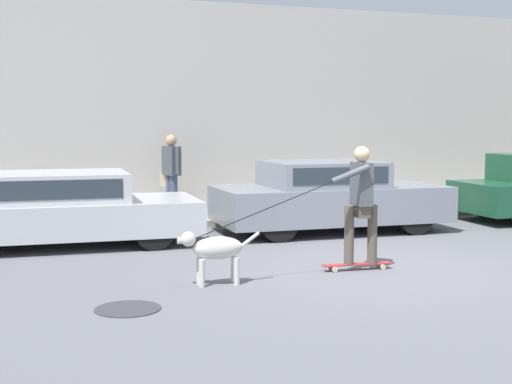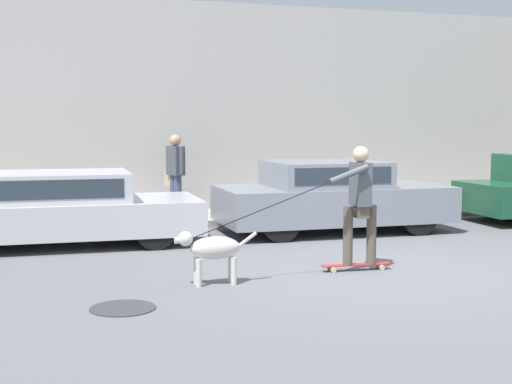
{
  "view_description": "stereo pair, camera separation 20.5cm",
  "coord_description": "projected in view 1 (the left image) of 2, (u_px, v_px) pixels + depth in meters",
  "views": [
    {
      "loc": [
        -4.43,
        -8.19,
        1.94
      ],
      "look_at": [
        -1.18,
        1.39,
        0.95
      ],
      "focal_mm": 50.0,
      "sensor_mm": 36.0,
      "label": 1
    },
    {
      "loc": [
        -4.24,
        -8.25,
        1.94
      ],
      "look_at": [
        -1.18,
        1.39,
        0.95
      ],
      "focal_mm": 50.0,
      "sensor_mm": 36.0,
      "label": 2
    }
  ],
  "objects": [
    {
      "name": "parked_car_0",
      "position": [
        61.0,
        209.0,
        11.2
      ],
      "size": [
        4.27,
        2.0,
        1.16
      ],
      "rotation": [
        0.0,
        0.0,
        -0.04
      ],
      "color": "black",
      "rests_on": "ground_plane"
    },
    {
      "name": "dog",
      "position": [
        215.0,
        249.0,
        8.49
      ],
      "size": [
        1.01,
        0.3,
        0.66
      ],
      "rotation": [
        0.0,
        0.0,
        3.1
      ],
      "color": "beige",
      "rests_on": "ground_plane"
    },
    {
      "name": "fire_hydrant",
      "position": [
        435.0,
        202.0,
        14.38
      ],
      "size": [
        0.18,
        0.18,
        0.65
      ],
      "color": "gold",
      "rests_on": "ground_plane"
    },
    {
      "name": "manhole_cover",
      "position": [
        128.0,
        309.0,
        7.41
      ],
      "size": [
        0.69,
        0.69,
        0.01
      ],
      "color": "#38383D",
      "rests_on": "ground_plane"
    },
    {
      "name": "back_wall",
      "position": [
        232.0,
        110.0,
        15.17
      ],
      "size": [
        32.0,
        0.3,
        4.42
      ],
      "color": "#B2ADA8",
      "rests_on": "ground_plane"
    },
    {
      "name": "sidewalk_curb",
      "position": [
        248.0,
        216.0,
        14.35
      ],
      "size": [
        30.0,
        1.83,
        0.13
      ],
      "color": "#A39E93",
      "rests_on": "ground_plane"
    },
    {
      "name": "pedestrian_with_bag",
      "position": [
        171.0,
        170.0,
        13.95
      ],
      "size": [
        0.32,
        0.68,
        1.57
      ],
      "rotation": [
        0.0,
        0.0,
        0.29
      ],
      "color": "#3D4760",
      "rests_on": "sidewalk_curb"
    },
    {
      "name": "ground_plane",
      "position": [
        375.0,
        271.0,
        9.32
      ],
      "size": [
        36.0,
        36.0,
        0.0
      ],
      "primitive_type": "plane",
      "color": "slate"
    },
    {
      "name": "skateboarder",
      "position": [
        360.0,
        199.0,
        9.31
      ],
      "size": [
        2.8,
        0.52,
        1.63
      ],
      "rotation": [
        0.0,
        0.0,
        3.07
      ],
      "color": "beige",
      "rests_on": "ground_plane"
    },
    {
      "name": "parked_car_1",
      "position": [
        328.0,
        197.0,
        12.67
      ],
      "size": [
        4.08,
        1.91,
        1.26
      ],
      "rotation": [
        0.0,
        0.0,
        -0.02
      ],
      "color": "black",
      "rests_on": "ground_plane"
    }
  ]
}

